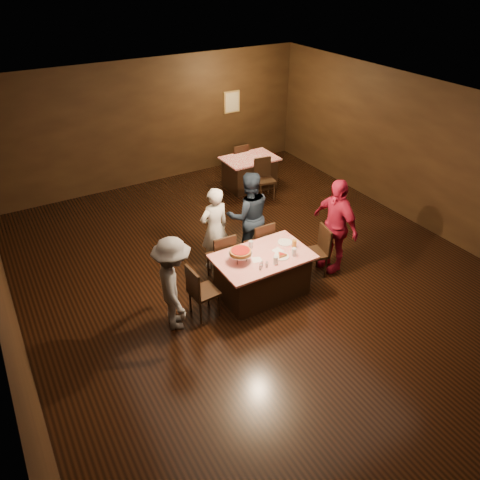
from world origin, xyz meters
name	(u,v)px	position (x,y,z in m)	size (l,w,h in m)	color
room	(265,169)	(0.00, 0.01, 2.14)	(10.00, 10.04, 3.02)	black
main_table	(262,275)	(-0.22, -0.33, 0.39)	(1.60, 1.00, 0.77)	#B80C0C
back_table	(250,172)	(1.82, 3.43, 0.39)	(1.30, 0.90, 0.77)	red
chair_far_left	(220,256)	(-0.62, 0.42, 0.47)	(0.42, 0.42, 0.95)	black
chair_far_right	(259,243)	(0.18, 0.42, 0.47)	(0.42, 0.42, 0.95)	black
chair_end_left	(204,291)	(-1.32, -0.33, 0.47)	(0.42, 0.42, 0.95)	black
chair_end_right	(314,252)	(0.88, -0.33, 0.47)	(0.42, 0.42, 0.95)	black
chair_back_near	(265,179)	(1.82, 2.73, 0.47)	(0.42, 0.42, 0.95)	black
chair_back_far	(237,161)	(1.82, 4.03, 0.47)	(0.42, 0.42, 0.95)	black
diner_white_jacket	(215,228)	(-0.51, 0.82, 0.80)	(0.58, 0.38, 1.60)	silver
diner_navy_hoodie	(249,216)	(0.21, 0.82, 0.86)	(0.84, 0.65, 1.73)	#172130
diner_grey_knit	(174,284)	(-1.81, -0.32, 0.79)	(1.02, 0.59, 1.58)	slate
diner_red_shirt	(335,225)	(1.32, -0.30, 0.89)	(1.04, 0.44, 1.78)	#A11432
pizza_stand	(240,252)	(-0.62, -0.28, 0.95)	(0.38, 0.38, 0.22)	black
plate_with_slice	(282,256)	(0.03, -0.51, 0.80)	(0.25, 0.25, 0.06)	white
plate_empty	(285,242)	(0.33, -0.18, 0.78)	(0.25, 0.25, 0.01)	white
glass_front_left	(276,260)	(-0.17, -0.63, 0.84)	(0.08, 0.08, 0.14)	silver
glass_front_right	(294,252)	(0.23, -0.58, 0.84)	(0.08, 0.08, 0.14)	silver
glass_amber	(294,244)	(0.38, -0.38, 0.84)	(0.08, 0.08, 0.14)	#BF7F26
glass_back	(251,245)	(-0.27, -0.03, 0.84)	(0.08, 0.08, 0.14)	silver
condiments	(263,265)	(-0.40, -0.61, 0.82)	(0.17, 0.10, 0.09)	silver
napkin_center	(278,251)	(0.08, -0.33, 0.77)	(0.16, 0.16, 0.01)	white
napkin_left	(257,260)	(-0.37, -0.38, 0.77)	(0.16, 0.16, 0.01)	white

